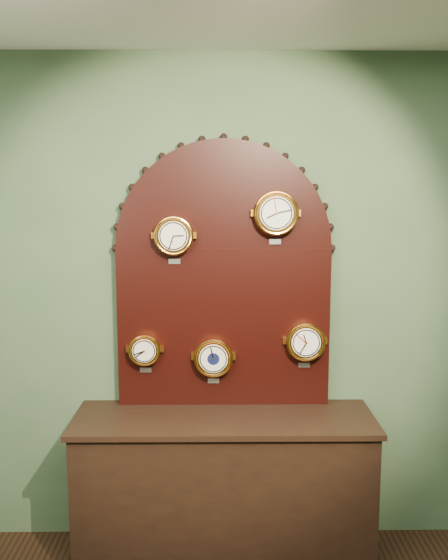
{
  "coord_description": "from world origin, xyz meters",
  "views": [
    {
      "loc": [
        -0.03,
        -1.0,
        2.07
      ],
      "look_at": [
        0.0,
        2.25,
        1.58
      ],
      "focal_mm": 39.87,
      "sensor_mm": 36.0,
      "label": 1
    }
  ],
  "objects_px": {
    "roman_clock": "(174,236)",
    "hygrometer": "(145,350)",
    "tide_clock": "(305,341)",
    "shop_counter": "(224,491)",
    "display_board": "(224,267)",
    "arabic_clock": "(276,213)",
    "barometer": "(213,357)"
  },
  "relations": [
    {
      "from": "hygrometer",
      "to": "shop_counter",
      "type": "bearing_deg",
      "value": -19.21
    },
    {
      "from": "tide_clock",
      "to": "shop_counter",
      "type": "bearing_deg",
      "value": -161.47
    },
    {
      "from": "hygrometer",
      "to": "barometer",
      "type": "distance_m",
      "value": 0.39
    },
    {
      "from": "arabic_clock",
      "to": "barometer",
      "type": "height_order",
      "value": "arabic_clock"
    },
    {
      "from": "arabic_clock",
      "to": "tide_clock",
      "type": "height_order",
      "value": "arabic_clock"
    },
    {
      "from": "roman_clock",
      "to": "arabic_clock",
      "type": "relative_size",
      "value": 0.91
    },
    {
      "from": "hygrometer",
      "to": "tide_clock",
      "type": "bearing_deg",
      "value": -0.07
    },
    {
      "from": "arabic_clock",
      "to": "hygrometer",
      "type": "distance_m",
      "value": 1.05
    },
    {
      "from": "arabic_clock",
      "to": "hygrometer",
      "type": "bearing_deg",
      "value": 179.86
    },
    {
      "from": "shop_counter",
      "to": "tide_clock",
      "type": "height_order",
      "value": "tide_clock"
    },
    {
      "from": "hygrometer",
      "to": "barometer",
      "type": "bearing_deg",
      "value": -0.19
    },
    {
      "from": "roman_clock",
      "to": "arabic_clock",
      "type": "bearing_deg",
      "value": -0.07
    },
    {
      "from": "arabic_clock",
      "to": "roman_clock",
      "type": "bearing_deg",
      "value": 179.93
    },
    {
      "from": "hygrometer",
      "to": "display_board",
      "type": "bearing_deg",
      "value": 8.37
    },
    {
      "from": "arabic_clock",
      "to": "barometer",
      "type": "distance_m",
      "value": 0.88
    },
    {
      "from": "shop_counter",
      "to": "barometer",
      "type": "distance_m",
      "value": 0.74
    },
    {
      "from": "shop_counter",
      "to": "hygrometer",
      "type": "distance_m",
      "value": 0.9
    },
    {
      "from": "display_board",
      "to": "arabic_clock",
      "type": "bearing_deg",
      "value": -13.28
    },
    {
      "from": "shop_counter",
      "to": "hygrometer",
      "type": "xyz_separation_m",
      "value": [
        -0.44,
        0.15,
        0.77
      ]
    },
    {
      "from": "roman_clock",
      "to": "barometer",
      "type": "relative_size",
      "value": 0.99
    },
    {
      "from": "roman_clock",
      "to": "arabic_clock",
      "type": "xyz_separation_m",
      "value": [
        0.56,
        -0.0,
        0.12
      ]
    },
    {
      "from": "roman_clock",
      "to": "hygrometer",
      "type": "height_order",
      "value": "roman_clock"
    },
    {
      "from": "shop_counter",
      "to": "barometer",
      "type": "xyz_separation_m",
      "value": [
        -0.06,
        0.15,
        0.72
      ]
    },
    {
      "from": "display_board",
      "to": "arabic_clock",
      "type": "height_order",
      "value": "display_board"
    },
    {
      "from": "shop_counter",
      "to": "arabic_clock",
      "type": "height_order",
      "value": "arabic_clock"
    },
    {
      "from": "roman_clock",
      "to": "arabic_clock",
      "type": "height_order",
      "value": "arabic_clock"
    },
    {
      "from": "display_board",
      "to": "arabic_clock",
      "type": "xyz_separation_m",
      "value": [
        0.28,
        -0.07,
        0.3
      ]
    },
    {
      "from": "roman_clock",
      "to": "barometer",
      "type": "xyz_separation_m",
      "value": [
        0.21,
        -0.0,
        -0.69
      ]
    },
    {
      "from": "display_board",
      "to": "roman_clock",
      "type": "relative_size",
      "value": 5.7
    },
    {
      "from": "display_board",
      "to": "tide_clock",
      "type": "relative_size",
      "value": 5.66
    },
    {
      "from": "hygrometer",
      "to": "barometer",
      "type": "height_order",
      "value": "hygrometer"
    },
    {
      "from": "shop_counter",
      "to": "display_board",
      "type": "relative_size",
      "value": 1.05
    }
  ]
}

